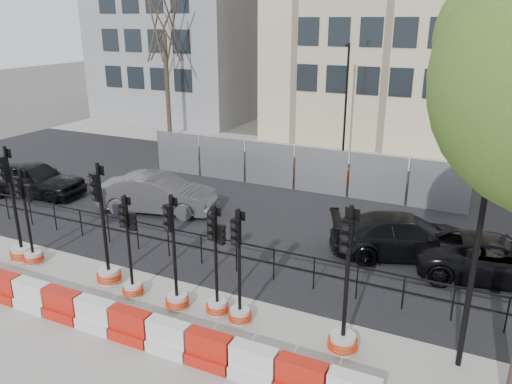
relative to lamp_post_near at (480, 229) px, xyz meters
The scene contains 23 objects.
ground 8.18m from the lamp_post_near, behind, with size 120.00×120.00×0.00m, color #51514C.
sidewalk_near 8.53m from the lamp_post_near, 161.70° to the right, with size 40.00×6.00×0.02m, color gray.
road 11.09m from the lamp_post_near, 134.93° to the left, with size 40.00×14.00×0.03m, color black.
sidewalk_far 18.42m from the lamp_post_near, 114.42° to the left, with size 40.00×4.00×0.02m, color gray.
building_grey 31.35m from the lamp_post_near, 133.69° to the left, with size 11.00×9.06×14.00m.
kerb_railing 8.10m from the lamp_post_near, 167.09° to the left, with size 18.00×0.04×1.00m.
heras_fencing 12.75m from the lamp_post_near, 123.73° to the left, with size 14.33×1.72×2.00m.
lamp_post_far 17.01m from the lamp_post_near, 114.30° to the left, with size 0.12×0.56×6.00m.
lamp_post_near is the anchor object (origin of this frame).
tree_bare_far 24.71m from the lamp_post_near, 139.11° to the left, with size 2.00×2.00×9.00m.
barrier_row 8.34m from the lamp_post_near, 163.09° to the right, with size 12.55×0.50×0.80m.
traffic_signal_a 12.96m from the lamp_post_near, behind, with size 0.72×0.72×3.65m.
traffic_signal_b 12.46m from the lamp_post_near, behind, with size 0.60×0.60×3.05m.
traffic_signal_c 9.62m from the lamp_post_near, behind, with size 0.70×0.70×3.57m.
traffic_signal_d 8.63m from the lamp_post_near, behind, with size 0.57×0.57×2.91m.
traffic_signal_e 7.31m from the lamp_post_near, behind, with size 0.62×0.62×3.14m.
traffic_signal_f 6.27m from the lamp_post_near, behind, with size 0.58×0.58×2.96m.
traffic_signal_g 5.70m from the lamp_post_near, behind, with size 0.59×0.59×3.02m.
traffic_signal_h 3.53m from the lamp_post_near, 166.38° to the right, with size 0.70×0.70×3.53m.
car_a 17.84m from the lamp_post_near, 166.61° to the left, with size 4.68×2.47×1.52m, color black.
car_b 12.56m from the lamp_post_near, 157.02° to the left, with size 4.78×2.61×1.49m, color #424247.
car_c 5.93m from the lamp_post_near, 112.03° to the left, with size 5.04×3.51×1.36m, color black.
car_d 5.30m from the lamp_post_near, 81.99° to the left, with size 4.87×2.89×1.27m, color black.
Camera 1 is at (7.37, -10.52, 7.12)m, focal length 35.00 mm.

